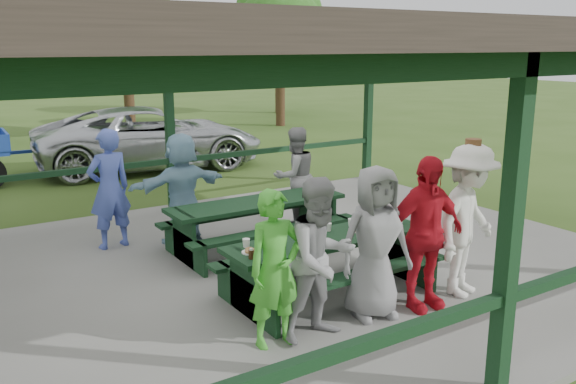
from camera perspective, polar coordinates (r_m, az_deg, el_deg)
ground at (r=8.73m, az=-1.08°, el=-7.50°), size 90.00×90.00×0.00m
concrete_slab at (r=8.71m, az=-1.08°, el=-7.19°), size 10.00×8.00×0.10m
pavilion_structure at (r=8.14m, az=-1.18°, el=13.79°), size 10.60×8.60×3.24m
picnic_table_near at (r=7.60m, az=3.79°, el=-6.15°), size 2.68×1.39×0.75m
picnic_table_far at (r=9.27m, az=-2.86°, el=-2.45°), size 2.76×1.39×0.75m
table_setting at (r=7.54m, az=3.75°, el=-3.86°), size 2.34×0.45×0.10m
contestant_green at (r=6.24m, az=-1.20°, el=-7.20°), size 0.63×0.43×1.65m
contestant_grey_left at (r=6.39m, az=3.11°, el=-6.29°), size 0.88×0.70×1.75m
contestant_grey_mid at (r=6.94m, az=8.16°, el=-4.71°), size 0.96×0.73×1.76m
contestant_red at (r=7.24m, az=12.66°, el=-3.82°), size 1.12×0.56×1.83m
contestant_white_fedora at (r=7.76m, az=16.47°, el=-2.57°), size 1.39×1.06×1.96m
spectator_lblue at (r=9.62m, az=-9.91°, el=0.36°), size 1.65×0.65×1.74m
spectator_blue at (r=9.60m, az=-16.37°, el=0.28°), size 0.73×0.53×1.84m
spectator_grey at (r=10.49m, az=0.65°, el=1.52°), size 0.83×0.66×1.69m
pickup_truck at (r=16.16m, az=-12.75°, el=4.97°), size 6.07×3.42×1.60m
tree_mid at (r=22.09m, az=-15.04°, el=14.78°), size 3.55×3.55×5.54m
tree_right at (r=24.17m, az=-0.73°, el=14.75°), size 3.41×3.41×5.33m
tree_far_right at (r=28.87m, az=-0.87°, el=15.98°), size 4.08×4.08×6.37m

